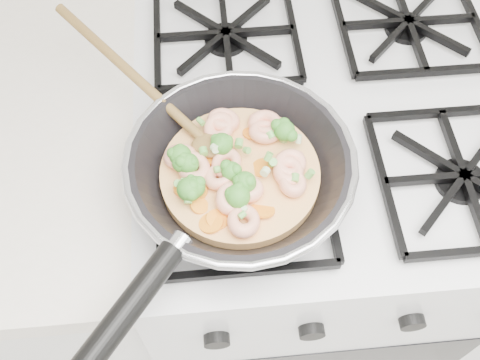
{
  "coord_description": "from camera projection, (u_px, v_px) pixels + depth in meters",
  "views": [
    {
      "loc": [
        -0.19,
        1.18,
        1.55
      ],
      "look_at": [
        -0.15,
        1.56,
        0.93
      ],
      "focal_mm": 41.31,
      "sensor_mm": 36.0,
      "label": 1
    }
  ],
  "objects": [
    {
      "name": "skillet",
      "position": [
        236.0,
        171.0,
        0.7
      ],
      "size": [
        0.39,
        0.53,
        0.1
      ],
      "rotation": [
        0.0,
        0.0,
        0.23
      ],
      "color": "black",
      "rests_on": "stove"
    },
    {
      "name": "stove",
      "position": [
        304.0,
        235.0,
        1.21
      ],
      "size": [
        0.6,
        0.6,
        0.92
      ],
      "color": "white",
      "rests_on": "ground"
    }
  ]
}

